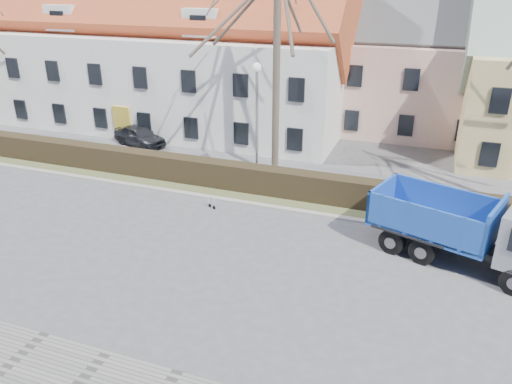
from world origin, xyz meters
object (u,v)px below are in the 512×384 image
at_px(dump_truck, 457,226).
at_px(cart_frame, 209,200).
at_px(streetlight, 257,126).
at_px(parked_car_a, 140,136).

relative_size(dump_truck, cart_frame, 9.57).
xyz_separation_m(dump_truck, cart_frame, (-10.53, 0.96, -1.06)).
distance_m(dump_truck, streetlight, 10.41).
bearing_deg(parked_car_a, dump_truck, -93.44).
relative_size(streetlight, cart_frame, 8.51).
xyz_separation_m(streetlight, parked_car_a, (-8.97, 3.37, -2.46)).
relative_size(cart_frame, parked_car_a, 0.20).
bearing_deg(streetlight, cart_frame, -109.65).
relative_size(dump_truck, streetlight, 1.12).
xyz_separation_m(cart_frame, parked_car_a, (-7.81, 6.62, 0.30)).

